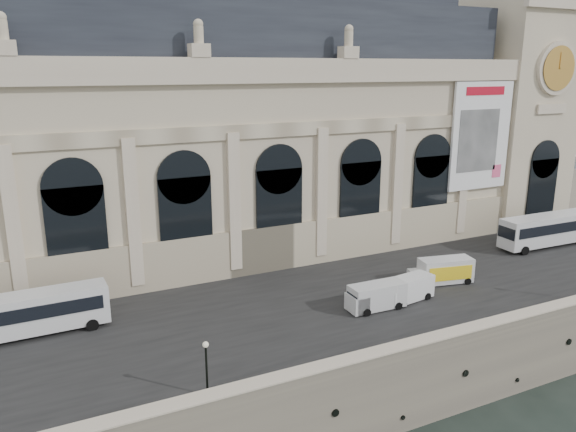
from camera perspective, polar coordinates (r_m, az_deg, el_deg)
name	(u,v)px	position (r m, az deg, el deg)	size (l,w,h in m)	color
ground	(442,419)	(49.03, 15.41, -19.29)	(260.00, 260.00, 0.00)	black
quay	(265,256)	(74.47, -2.40, -4.03)	(160.00, 70.00, 6.00)	gray
street	(350,288)	(56.02, 6.34, -7.33)	(160.00, 24.00, 0.06)	#2D2D2D
parapet	(443,341)	(46.10, 15.49, -12.10)	(160.00, 1.40, 1.21)	gray
museum	(230,134)	(64.81, -5.96, 8.25)	(69.00, 18.70, 29.10)	beige
clock_pavilion	(509,95)	(84.79, 21.55, 11.37)	(13.00, 14.72, 36.70)	beige
bus_left	(29,313)	(50.18, -24.85, -8.94)	(12.30, 3.01, 3.61)	silver
bus_right	(548,229)	(74.61, 24.89, -1.22)	(13.44, 3.44, 3.93)	silver
van_b	(406,290)	(53.53, 11.90, -7.32)	(5.42, 2.73, 2.31)	white
van_c	(374,297)	(51.25, 8.70, -8.13)	(5.44, 2.36, 2.40)	silver
box_truck	(442,271)	(58.66, 15.39, -5.42)	(6.70, 3.36, 2.59)	silver
lamp_left	(207,369)	(38.41, -8.27, -15.16)	(0.40, 0.40, 3.97)	black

